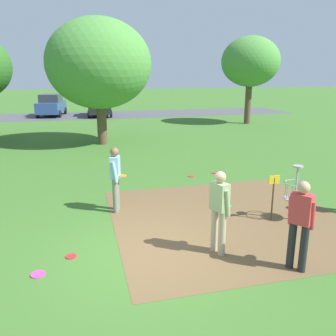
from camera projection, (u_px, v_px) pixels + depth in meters
The scene contains 15 objects.
ground_plane at pixel (146, 254), 7.02m from camera, with size 160.00×160.00×0.00m, color #3D6B28.
dirt_tee_pad at pixel (228, 219), 8.73m from camera, with size 5.65×5.54×0.01m, color brown.
disc_golf_basket at pixel (293, 191), 8.48m from camera, with size 0.98×0.58×1.39m.
player_foreground_watching at pixel (300, 221), 6.23m from camera, with size 0.45×0.47×1.71m.
player_throwing at pixel (115, 176), 8.98m from camera, with size 0.44×0.50×1.71m.
player_waiting_right at pixel (219, 208), 6.84m from camera, with size 0.45×0.50×1.71m.
frisbee_near_basket at pixel (215, 173), 12.72m from camera, with size 0.22×0.22×0.02m, color red.
frisbee_mid_grass at pixel (38, 274), 6.30m from camera, with size 0.26×0.26×0.02m, color #E53D99.
frisbee_far_left at pixel (191, 176), 12.30m from camera, with size 0.22×0.22×0.02m, color red.
frisbee_scattered_b at pixel (71, 256), 6.92m from camera, with size 0.22×0.22×0.02m, color red.
tree_mid_left at pixel (99, 64), 16.99m from camera, with size 5.12×5.12×6.15m.
tree_mid_center at pixel (250, 62), 24.31m from camera, with size 4.05×4.05×6.05m.
parking_lot_strip at pixel (92, 115), 30.40m from camera, with size 36.00×6.00×0.01m, color #4C4C51.
parked_car_leftmost at pixel (51, 105), 29.84m from camera, with size 2.42×4.42×1.84m.
parked_car_center_left at pixel (100, 105), 29.78m from camera, with size 2.18×4.31×1.84m.
Camera 1 is at (-1.13, -6.24, 3.51)m, focal length 37.31 mm.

